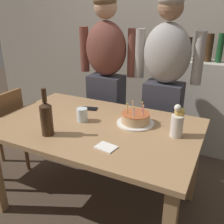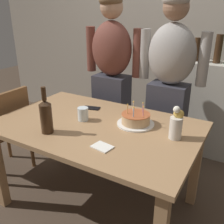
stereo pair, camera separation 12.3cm
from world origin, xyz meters
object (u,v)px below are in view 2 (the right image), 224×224
at_px(birthday_cake, 136,120).
at_px(cell_phone, 91,108).
at_px(wine_bottle, 46,115).
at_px(flower_vase, 176,124).
at_px(napkin_stack, 102,147).
at_px(dining_chair, 7,126).
at_px(person_man_bearded, 112,80).
at_px(person_woman_cardigan, 169,89).
at_px(water_glass_near, 83,114).

relative_size(birthday_cake, cell_phone, 1.93).
relative_size(wine_bottle, flower_vase, 1.45).
height_order(napkin_stack, dining_chair, dining_chair).
xyz_separation_m(person_man_bearded, person_woman_cardigan, (0.59, 0.00, 0.00)).
height_order(cell_phone, flower_vase, flower_vase).
xyz_separation_m(wine_bottle, dining_chair, (-0.75, 0.21, -0.35)).
xyz_separation_m(flower_vase, person_man_bearded, (-0.85, 0.62, 0.03)).
xyz_separation_m(person_woman_cardigan, dining_chair, (-1.28, -0.78, -0.36)).
distance_m(flower_vase, person_man_bearded, 1.06).
xyz_separation_m(water_glass_near, flower_vase, (0.70, 0.07, 0.05)).
bearing_deg(flower_vase, napkin_stack, -135.25).
bearing_deg(dining_chair, person_woman_cardigan, 121.20).
bearing_deg(person_man_bearded, wine_bottle, 93.39).
bearing_deg(water_glass_near, napkin_stack, -38.54).
distance_m(cell_phone, napkin_stack, 0.67).
height_order(water_glass_near, person_woman_cardigan, person_woman_cardigan).
relative_size(person_man_bearded, dining_chair, 1.90).
xyz_separation_m(birthday_cake, dining_chair, (-1.23, -0.21, -0.26)).
relative_size(water_glass_near, napkin_stack, 0.82).
bearing_deg(person_man_bearded, birthday_cake, 133.46).
bearing_deg(dining_chair, birthday_cake, 99.75).
bearing_deg(cell_phone, person_woman_cardigan, 26.67).
bearing_deg(person_man_bearded, dining_chair, 48.38).
xyz_separation_m(wine_bottle, person_woman_cardigan, (0.53, 0.99, 0.01)).
relative_size(flower_vase, dining_chair, 0.26).
bearing_deg(birthday_cake, water_glass_near, -161.22).
height_order(birthday_cake, napkin_stack, birthday_cake).
relative_size(person_man_bearded, person_woman_cardigan, 1.00).
bearing_deg(napkin_stack, birthday_cake, 84.99).
distance_m(cell_phone, person_man_bearded, 0.49).
bearing_deg(person_woman_cardigan, wine_bottle, 61.66).
height_order(wine_bottle, napkin_stack, wine_bottle).
relative_size(napkin_stack, dining_chair, 0.14).
relative_size(water_glass_near, dining_chair, 0.12).
distance_m(cell_phone, flower_vase, 0.81).
bearing_deg(wine_bottle, birthday_cake, 41.53).
bearing_deg(cell_phone, flower_vase, -26.28).
bearing_deg(person_man_bearded, napkin_stack, 117.18).
distance_m(birthday_cake, water_glass_near, 0.41).
xyz_separation_m(water_glass_near, cell_phone, (-0.08, 0.23, -0.05)).
relative_size(cell_phone, person_woman_cardigan, 0.09).
distance_m(water_glass_near, person_woman_cardigan, 0.83).
relative_size(wine_bottle, napkin_stack, 2.63).
bearing_deg(flower_vase, cell_phone, 168.51).
relative_size(napkin_stack, flower_vase, 0.55).
distance_m(water_glass_near, napkin_stack, 0.45).
relative_size(birthday_cake, napkin_stack, 2.21).
height_order(water_glass_near, dining_chair, dining_chair).
relative_size(birthday_cake, water_glass_near, 2.69).
bearing_deg(birthday_cake, person_woman_cardigan, 84.37).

